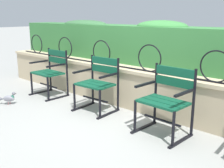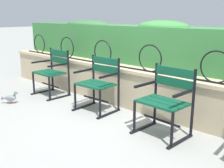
% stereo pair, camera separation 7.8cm
% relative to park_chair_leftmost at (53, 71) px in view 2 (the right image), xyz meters
% --- Properties ---
extents(ground_plane, '(60.00, 60.00, 0.00)m').
position_rel_park_chair_leftmost_xyz_m(ground_plane, '(1.74, -0.26, -0.47)').
color(ground_plane, '#9E9E99').
extents(stone_wall, '(7.10, 0.41, 0.66)m').
position_rel_park_chair_leftmost_xyz_m(stone_wall, '(1.74, 0.49, -0.13)').
color(stone_wall, tan).
rests_on(stone_wall, ground).
extents(iron_arch_fence, '(6.57, 0.02, 0.42)m').
position_rel_park_chair_leftmost_xyz_m(iron_arch_fence, '(1.48, 0.42, 0.37)').
color(iron_arch_fence, black).
rests_on(iron_arch_fence, stone_wall).
extents(hedge_row, '(6.96, 0.65, 0.77)m').
position_rel_park_chair_leftmost_xyz_m(hedge_row, '(1.74, 0.99, 0.55)').
color(hedge_row, '#387A3D').
rests_on(hedge_row, stone_wall).
extents(park_chair_leftmost, '(0.61, 0.53, 0.87)m').
position_rel_park_chair_leftmost_xyz_m(park_chair_leftmost, '(0.00, 0.00, 0.00)').
color(park_chair_leftmost, '#0F4C33').
rests_on(park_chair_leftmost, ground).
extents(park_chair_centre_left, '(0.62, 0.55, 0.85)m').
position_rel_park_chair_leftmost_xyz_m(park_chair_centre_left, '(1.26, -0.00, -0.00)').
color(park_chair_centre_left, '#0F4C33').
rests_on(park_chair_centre_left, ground).
extents(park_chair_centre_right, '(0.64, 0.55, 0.87)m').
position_rel_park_chair_leftmost_xyz_m(park_chair_centre_right, '(2.54, -0.06, 0.00)').
color(park_chair_centre_right, '#0F4C33').
rests_on(park_chair_centre_right, ground).
extents(pigeon_near_chairs, '(0.24, 0.23, 0.22)m').
position_rel_park_chair_leftmost_xyz_m(pigeon_near_chairs, '(-0.07, -0.85, -0.35)').
color(pigeon_near_chairs, gray).
rests_on(pigeon_near_chairs, ground).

